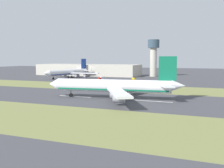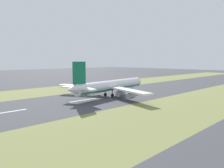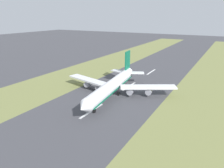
% 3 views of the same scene
% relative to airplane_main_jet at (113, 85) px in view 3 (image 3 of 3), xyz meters
% --- Properties ---
extents(ground_plane, '(800.00, 800.00, 0.00)m').
position_rel_airplane_main_jet_xyz_m(ground_plane, '(-0.87, -0.52, -6.02)').
color(ground_plane, '#424247').
extents(grass_median_west, '(40.00, 600.00, 0.01)m').
position_rel_airplane_main_jet_xyz_m(grass_median_west, '(-45.87, -0.52, -6.02)').
color(grass_median_west, olive).
rests_on(grass_median_west, ground).
extents(grass_median_east, '(40.00, 600.00, 0.01)m').
position_rel_airplane_main_jet_xyz_m(grass_median_east, '(44.13, -0.52, -6.02)').
color(grass_median_east, olive).
rests_on(grass_median_east, ground).
extents(centreline_dash_near, '(1.20, 18.00, 0.01)m').
position_rel_airplane_main_jet_xyz_m(centreline_dash_near, '(-0.87, -58.11, -6.01)').
color(centreline_dash_near, silver).
rests_on(centreline_dash_near, ground).
extents(centreline_dash_mid, '(1.20, 18.00, 0.01)m').
position_rel_airplane_main_jet_xyz_m(centreline_dash_mid, '(-0.87, -18.11, -6.01)').
color(centreline_dash_mid, silver).
rests_on(centreline_dash_mid, ground).
extents(centreline_dash_far, '(1.20, 18.00, 0.01)m').
position_rel_airplane_main_jet_xyz_m(centreline_dash_far, '(-0.87, 21.89, -6.01)').
color(centreline_dash_far, silver).
rests_on(centreline_dash_far, ground).
extents(airplane_main_jet, '(63.59, 67.15, 20.20)m').
position_rel_airplane_main_jet_xyz_m(airplane_main_jet, '(0.00, 0.00, 0.00)').
color(airplane_main_jet, white).
rests_on(airplane_main_jet, ground).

